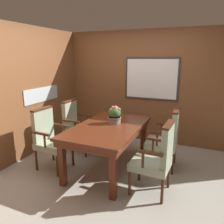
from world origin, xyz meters
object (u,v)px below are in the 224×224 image
object	(u,v)px
chair_left_far	(76,125)
chair_right_near	(157,157)
dining_table	(108,131)
chair_left_near	(50,137)
chair_right_far	(167,137)
potted_plant	(115,115)

from	to	relation	value
chair_left_far	chair_right_near	xyz separation A→B (m)	(1.80, -0.80, 0.00)
dining_table	chair_left_near	distance (m)	1.01
dining_table	chair_right_far	size ratio (longest dim) A/B	1.64
chair_left_near	chair_right_near	world-z (taller)	same
chair_right_near	dining_table	bearing A→B (deg)	-111.10
dining_table	chair_right_far	distance (m)	0.99
chair_right_near	chair_left_near	bearing A→B (deg)	-88.75
chair_right_near	chair_right_far	size ratio (longest dim) A/B	1.00
chair_left_far	chair_right_far	xyz separation A→B (m)	(1.80, 0.01, 0.00)
chair_left_near	chair_right_far	size ratio (longest dim) A/B	1.00
dining_table	chair_left_near	world-z (taller)	chair_left_near
chair_right_near	potted_plant	xyz separation A→B (m)	(-0.86, 0.56, 0.36)
chair_left_near	potted_plant	xyz separation A→B (m)	(0.98, 0.53, 0.36)
chair_right_near	potted_plant	bearing A→B (deg)	-120.88
chair_left_near	dining_table	bearing A→B (deg)	-66.12
chair_left_far	chair_right_far	world-z (taller)	same
dining_table	chair_left_near	bearing A→B (deg)	-159.18
chair_left_far	chair_right_far	bearing A→B (deg)	-92.11
chair_left_far	dining_table	bearing A→B (deg)	-116.66
dining_table	potted_plant	xyz separation A→B (m)	(0.04, 0.17, 0.25)
chair_left_far	chair_right_near	size ratio (longest dim) A/B	1.00
dining_table	chair_left_far	bearing A→B (deg)	155.81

